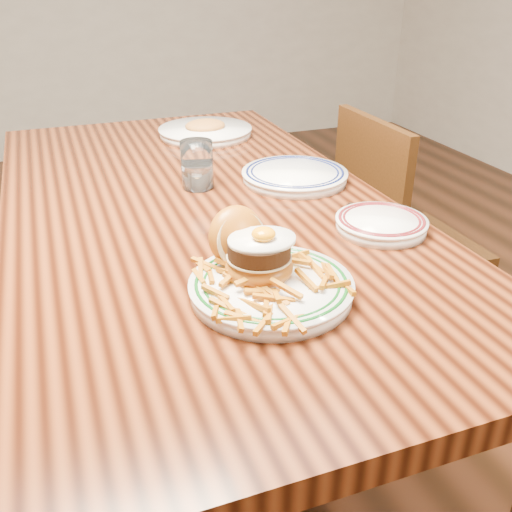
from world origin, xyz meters
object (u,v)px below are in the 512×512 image
object	(u,v)px
main_plate	(265,273)
side_plate	(381,223)
chair_right	(394,236)
table	(200,237)

from	to	relation	value
main_plate	side_plate	world-z (taller)	main_plate
chair_right	side_plate	bearing A→B (deg)	51.90
chair_right	main_plate	distance (m)	1.00
table	main_plate	distance (m)	0.44
side_plate	main_plate	bearing A→B (deg)	-136.84
chair_right	side_plate	xyz separation A→B (m)	(-0.39, -0.50, 0.32)
chair_right	main_plate	world-z (taller)	main_plate
table	side_plate	distance (m)	0.43
main_plate	side_plate	size ratio (longest dim) A/B	1.46
table	main_plate	xyz separation A→B (m)	(0.00, -0.42, 0.12)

